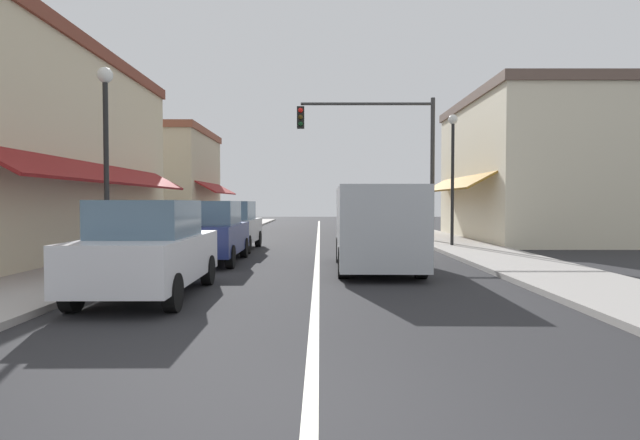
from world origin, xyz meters
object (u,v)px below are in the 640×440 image
van_in_lane (378,225)px  parked_car_nearest_left (151,249)px  parked_car_third_left (233,226)px  street_lamp_right_mid (455,159)px  street_lamp_left_near (108,136)px  traffic_signal_mast_arm (388,143)px  parked_car_second_left (212,232)px

van_in_lane → parked_car_nearest_left: bearing=-138.6°
parked_car_third_left → street_lamp_right_mid: 8.60m
parked_car_nearest_left → parked_car_third_left: 9.33m
street_lamp_left_near → traffic_signal_mast_arm: bearing=50.8°
traffic_signal_mast_arm → street_lamp_right_mid: bearing=-45.2°
van_in_lane → street_lamp_right_mid: size_ratio=1.04×
van_in_lane → traffic_signal_mast_arm: 9.05m
parked_car_second_left → parked_car_third_left: same height
street_lamp_left_near → street_lamp_right_mid: (10.00, 7.33, 0.08)m
parked_car_second_left → street_lamp_left_near: (-1.87, -2.60, 2.40)m
traffic_signal_mast_arm → parked_car_nearest_left: bearing=-115.6°
parked_car_third_left → street_lamp_right_mid: (8.20, 0.75, 2.48)m
parked_car_nearest_left → parked_car_second_left: bearing=89.5°
van_in_lane → street_lamp_right_mid: bearing=61.3°
traffic_signal_mast_arm → street_lamp_left_near: 12.36m
parked_car_nearest_left → street_lamp_right_mid: size_ratio=0.82×
parked_car_second_left → parked_car_third_left: bearing=90.3°
parked_car_second_left → street_lamp_right_mid: bearing=29.4°
parked_car_nearest_left → parked_car_third_left: same height
parked_car_nearest_left → street_lamp_left_near: (-1.89, 2.75, 2.40)m
traffic_signal_mast_arm → van_in_lane: bearing=-99.0°
parked_car_second_left → traffic_signal_mast_arm: traffic_signal_mast_arm is taller
traffic_signal_mast_arm → parked_car_second_left: bearing=-130.4°
parked_car_nearest_left → traffic_signal_mast_arm: 14.04m
traffic_signal_mast_arm → street_lamp_left_near: bearing=-129.2°
traffic_signal_mast_arm → street_lamp_left_near: traffic_signal_mast_arm is taller
parked_car_nearest_left → street_lamp_left_near: size_ratio=0.84×
street_lamp_right_mid → parked_car_second_left: bearing=-149.8°
street_lamp_right_mid → street_lamp_left_near: bearing=-143.7°
van_in_lane → street_lamp_right_mid: street_lamp_right_mid is taller
parked_car_second_left → parked_car_third_left: (-0.07, 3.99, 0.00)m
parked_car_third_left → street_lamp_left_near: street_lamp_left_near is taller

